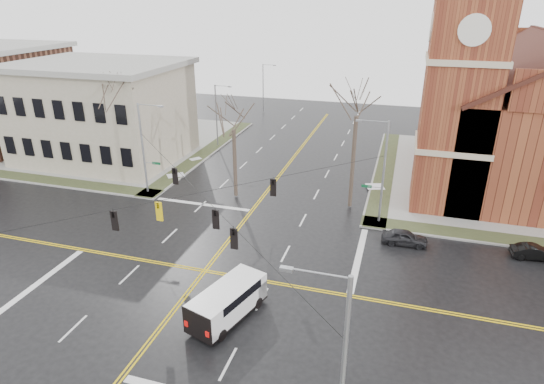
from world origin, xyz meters
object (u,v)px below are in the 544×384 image
(signal_pole_se, at_px, (339,365))
(tree_ne, at_px, (357,110))
(tree_nw_near, at_px, (234,125))
(church, at_px, (533,105))
(signal_pole_nw, at_px, (144,146))
(parked_car_a, at_px, (404,237))
(streetlight_north_a, at_px, (217,113))
(cargo_van, at_px, (230,299))
(parked_car_b, at_px, (534,252))
(tree_nw_far, at_px, (119,101))
(signal_pole_ne, at_px, (382,170))
(streetlight_north_b, at_px, (264,86))

(signal_pole_se, height_order, tree_ne, tree_ne)
(tree_nw_near, bearing_deg, church, 23.08)
(tree_nw_near, height_order, tree_ne, tree_ne)
(signal_pole_nw, height_order, tree_nw_near, tree_nw_near)
(parked_car_a, bearing_deg, streetlight_north_a, 49.36)
(streetlight_north_a, xyz_separation_m, cargo_van, (14.29, -32.14, -3.22))
(parked_car_b, relative_size, tree_nw_far, 0.27)
(church, bearing_deg, parked_car_a, -123.56)
(signal_pole_ne, xyz_separation_m, streetlight_north_a, (-21.97, 16.50, -0.48))
(parked_car_a, height_order, parked_car_b, parked_car_a)
(signal_pole_se, xyz_separation_m, streetlight_north_a, (-21.97, 39.50, -0.48))
(signal_pole_se, relative_size, tree_ne, 0.70)
(signal_pole_nw, distance_m, signal_pole_se, 32.28)
(signal_pole_ne, distance_m, tree_ne, 5.69)
(parked_car_a, bearing_deg, signal_pole_se, 171.41)
(signal_pole_nw, distance_m, tree_nw_far, 5.39)
(parked_car_a, bearing_deg, cargo_van, 139.04)
(signal_pole_se, relative_size, tree_nw_near, 0.90)
(cargo_van, bearing_deg, streetlight_north_b, 122.62)
(signal_pole_nw, distance_m, parked_car_b, 34.96)
(streetlight_north_a, distance_m, tree_ne, 24.37)
(signal_pole_se, bearing_deg, streetlight_north_b, 110.27)
(church, bearing_deg, streetlight_north_b, 146.75)
(tree_nw_near, bearing_deg, signal_pole_ne, -6.71)
(tree_nw_far, distance_m, tree_ne, 23.29)
(parked_car_b, bearing_deg, cargo_van, 116.07)
(church, xyz_separation_m, signal_pole_se, (-13.44, -36.28, -3.48))
(signal_pole_nw, relative_size, signal_pole_se, 1.00)
(church, relative_size, tree_nw_far, 2.25)
(signal_pole_se, distance_m, streetlight_north_b, 63.43)
(streetlight_north_b, height_order, parked_car_b, streetlight_north_b)
(parked_car_a, xyz_separation_m, tree_nw_near, (-16.32, 4.95, 6.67))
(cargo_van, height_order, parked_car_a, cargo_van)
(streetlight_north_a, relative_size, cargo_van, 1.35)
(parked_car_a, xyz_separation_m, tree_nw_far, (-28.40, 5.02, 8.22))
(parked_car_a, distance_m, tree_nw_near, 18.31)
(signal_pole_nw, distance_m, cargo_van, 21.95)
(signal_pole_ne, height_order, signal_pole_nw, same)
(tree_nw_near, distance_m, tree_ne, 11.40)
(signal_pole_se, height_order, tree_nw_near, tree_nw_near)
(signal_pole_se, height_order, streetlight_north_b, signal_pole_se)
(signal_pole_se, distance_m, streetlight_north_a, 45.20)
(church, xyz_separation_m, tree_nw_near, (-27.33, -11.65, -1.15))
(tree_nw_near, bearing_deg, signal_pole_nw, -169.43)
(signal_pole_nw, height_order, signal_pole_se, same)
(tree_nw_near, xyz_separation_m, tree_ne, (11.19, 0.78, 2.06))
(cargo_van, bearing_deg, signal_pole_nw, 151.02)
(signal_pole_ne, relative_size, parked_car_b, 2.69)
(church, relative_size, parked_car_a, 7.64)
(church, height_order, tree_nw_far, church)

